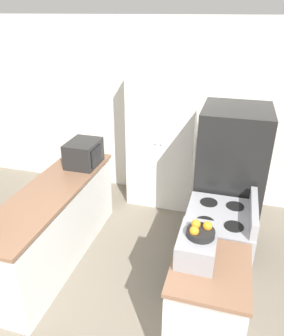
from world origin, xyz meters
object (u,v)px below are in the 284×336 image
(stove, at_px, (216,251))
(toaster_oven, at_px, (197,245))
(pantry_cabinet, at_px, (163,137))
(fruit_bowl, at_px, (200,231))
(microwave, at_px, (84,153))
(refrigerator, at_px, (229,181))

(stove, height_order, toaster_oven, toaster_oven)
(pantry_cabinet, bearing_deg, fruit_bowl, -70.15)
(microwave, relative_size, fruit_bowl, 2.06)
(fruit_bowl, bearing_deg, refrigerator, 83.08)
(pantry_cabinet, height_order, refrigerator, pantry_cabinet)
(pantry_cabinet, distance_m, microwave, 1.21)
(stove, distance_m, refrigerator, 0.89)
(pantry_cabinet, height_order, fruit_bowl, pantry_cabinet)
(pantry_cabinet, xyz_separation_m, toaster_oven, (0.78, -2.21, -0.01))
(pantry_cabinet, bearing_deg, toaster_oven, -70.48)
(fruit_bowl, bearing_deg, toaster_oven, 179.57)
(stove, bearing_deg, fruit_bowl, -101.59)
(refrigerator, bearing_deg, stove, -93.04)
(toaster_oven, xyz_separation_m, fruit_bowl, (0.01, -0.00, 0.14))
(stove, distance_m, fruit_bowl, 0.95)
(pantry_cabinet, distance_m, toaster_oven, 2.34)
(pantry_cabinet, xyz_separation_m, fruit_bowl, (0.80, -2.21, 0.12))
(microwave, relative_size, toaster_oven, 1.03)
(stove, height_order, fruit_bowl, fruit_bowl)
(fruit_bowl, bearing_deg, stove, 78.41)
(toaster_oven, distance_m, fruit_bowl, 0.14)
(pantry_cabinet, relative_size, stove, 1.92)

